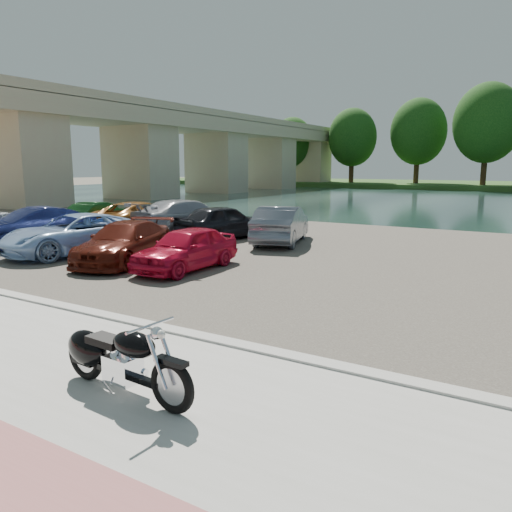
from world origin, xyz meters
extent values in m
plane|color=#595447|center=(0.00, 0.00, 0.00)|extent=(200.00, 200.00, 0.00)
cube|color=#A9A69F|center=(0.00, -1.00, 0.05)|extent=(60.00, 6.00, 0.10)
cube|color=#A9A69F|center=(0.00, 2.00, 0.07)|extent=(60.00, 0.30, 0.14)
cube|color=#443E37|center=(0.00, 11.00, 0.02)|extent=(60.00, 18.00, 0.04)
cube|color=#1A2F2E|center=(0.00, 40.00, 0.00)|extent=(120.00, 40.00, 0.00)
cube|color=tan|center=(-28.00, 40.00, 7.20)|extent=(7.00, 56.00, 1.40)
cube|color=tan|center=(-28.00, 40.00, 8.20)|extent=(7.00, 56.00, 0.70)
cube|color=tan|center=(-28.00, 18.00, 3.60)|extent=(6.00, 4.00, 7.20)
cube|color=tan|center=(-28.00, 30.00, 3.60)|extent=(6.00, 4.00, 7.20)
cube|color=tan|center=(-28.00, 42.00, 3.60)|extent=(6.00, 4.00, 7.20)
cube|color=tan|center=(-28.00, 54.00, 3.60)|extent=(6.00, 4.00, 7.20)
cube|color=tan|center=(-28.00, 66.00, 3.60)|extent=(6.00, 4.00, 7.20)
cylinder|color=#392514|center=(-30.00, 64.60, 2.85)|extent=(0.70, 0.70, 4.50)
ellipsoid|color=#0F340E|center=(-30.00, 64.60, 6.45)|extent=(6.30, 6.30, 7.56)
cylinder|color=#392514|center=(-21.00, 66.00, 3.08)|extent=(0.70, 0.70, 4.95)
ellipsoid|color=#0F340E|center=(-21.00, 66.00, 7.04)|extent=(6.93, 6.93, 8.32)
cylinder|color=#392514|center=(-12.00, 67.40, 3.30)|extent=(0.70, 0.70, 5.40)
ellipsoid|color=#0F340E|center=(-12.00, 67.40, 7.62)|extent=(7.56, 7.56, 9.07)
cylinder|color=#392514|center=(-3.00, 64.60, 3.52)|extent=(0.70, 0.70, 5.85)
ellipsoid|color=#0F340E|center=(-3.00, 64.60, 8.21)|extent=(8.19, 8.19, 9.83)
torus|color=black|center=(1.81, -0.31, 0.44)|extent=(0.69, 0.17, 0.68)
torus|color=black|center=(0.16, -0.20, 0.44)|extent=(0.69, 0.17, 0.68)
cylinder|color=#B2B2B7|center=(1.81, -0.31, 0.44)|extent=(0.46, 0.09, 0.46)
cylinder|color=#B2B2B7|center=(0.16, -0.20, 0.44)|extent=(0.46, 0.09, 0.46)
cylinder|color=silver|center=(1.66, -0.40, 0.74)|extent=(0.33, 0.07, 0.63)
cylinder|color=silver|center=(1.68, -0.20, 0.74)|extent=(0.33, 0.07, 0.63)
cylinder|color=silver|center=(1.48, -0.29, 1.13)|extent=(0.09, 0.75, 0.04)
sphere|color=silver|center=(1.58, -0.30, 1.05)|extent=(0.17, 0.17, 0.16)
sphere|color=silver|center=(1.65, -0.30, 1.05)|extent=(0.12, 0.12, 0.11)
cube|color=black|center=(1.81, -0.31, 0.75)|extent=(0.46, 0.17, 0.06)
cube|color=black|center=(0.99, -0.26, 0.38)|extent=(1.20, 0.18, 0.08)
cube|color=silver|center=(0.94, -0.25, 0.45)|extent=(0.47, 0.35, 0.34)
cylinder|color=silver|center=(1.04, -0.26, 0.65)|extent=(0.26, 0.20, 0.27)
cylinder|color=silver|center=(0.84, -0.25, 0.65)|extent=(0.26, 0.20, 0.27)
ellipsoid|color=black|center=(1.16, -0.27, 0.82)|extent=(0.70, 0.41, 0.32)
cube|color=black|center=(0.64, -0.23, 0.76)|extent=(0.57, 0.32, 0.10)
ellipsoid|color=black|center=(0.21, -0.20, 0.56)|extent=(0.75, 0.39, 0.50)
cube|color=black|center=(0.16, -0.20, 0.49)|extent=(0.41, 0.21, 0.30)
cylinder|color=silver|center=(0.65, -0.07, 0.32)|extent=(1.10, 0.17, 0.09)
cylinder|color=silver|center=(0.65, -0.07, 0.40)|extent=(1.10, 0.17, 0.09)
cylinder|color=#B2B2B7|center=(0.82, -0.43, 0.23)|extent=(0.03, 0.14, 0.22)
imported|color=#161C47|center=(-11.18, 6.96, 0.76)|extent=(2.51, 4.59, 1.43)
imported|color=#9EBEE7|center=(-8.44, 6.64, 0.72)|extent=(3.34, 5.30, 1.36)
imported|color=#51140B|center=(-5.89, 6.40, 0.67)|extent=(2.99, 4.66, 1.26)
imported|color=#B30B29|center=(-3.55, 6.52, 0.66)|extent=(1.50, 3.67, 1.25)
imported|color=#103B14|center=(-13.57, 12.13, 0.67)|extent=(1.96, 3.99, 1.26)
imported|color=#A96727|center=(-10.85, 12.16, 0.72)|extent=(2.71, 5.11, 1.37)
imported|color=#999AA1|center=(-8.39, 12.56, 0.80)|extent=(3.03, 5.54, 1.52)
imported|color=black|center=(-6.18, 12.13, 0.75)|extent=(2.72, 4.45, 1.42)
imported|color=slate|center=(-3.62, 12.40, 0.76)|extent=(2.76, 4.63, 1.44)
camera|label=1|loc=(5.53, -4.52, 3.01)|focal=35.00mm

